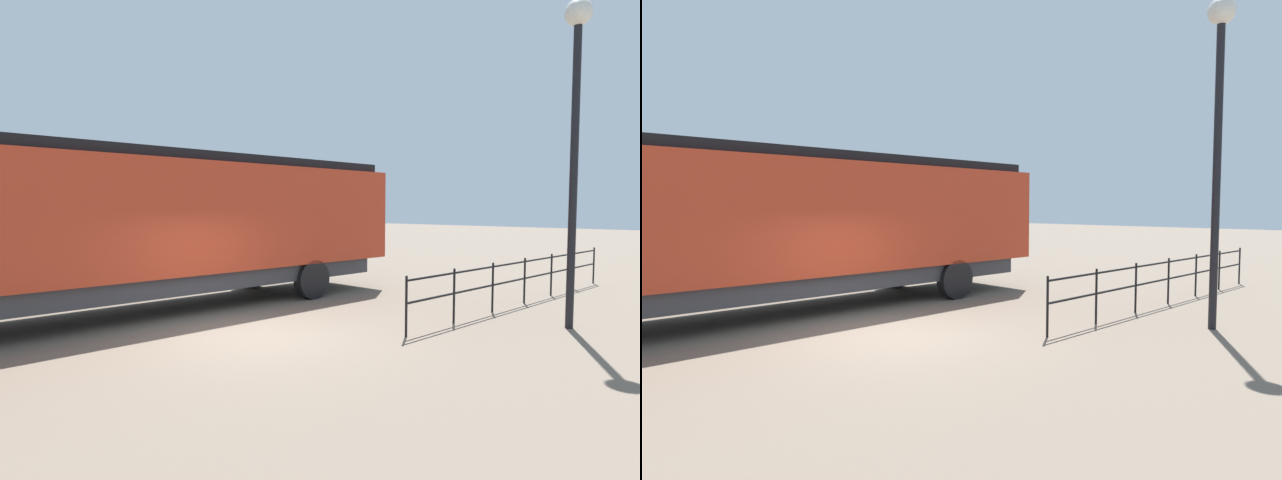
% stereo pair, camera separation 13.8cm
% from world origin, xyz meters
% --- Properties ---
extents(ground_plane, '(120.00, 120.00, 0.00)m').
position_xyz_m(ground_plane, '(0.00, 0.00, 0.00)').
color(ground_plane, '#756656').
extents(locomotive, '(3.11, 16.89, 3.89)m').
position_xyz_m(locomotive, '(-3.70, -1.18, 2.21)').
color(locomotive, red).
rests_on(locomotive, ground_plane).
extents(lamp_post, '(0.54, 0.54, 6.81)m').
position_xyz_m(lamp_post, '(4.08, 5.26, 4.85)').
color(lamp_post, black).
rests_on(lamp_post, ground_plane).
extents(platform_fence, '(0.05, 10.48, 1.22)m').
position_xyz_m(platform_fence, '(2.14, 7.36, 0.78)').
color(platform_fence, black).
rests_on(platform_fence, ground_plane).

